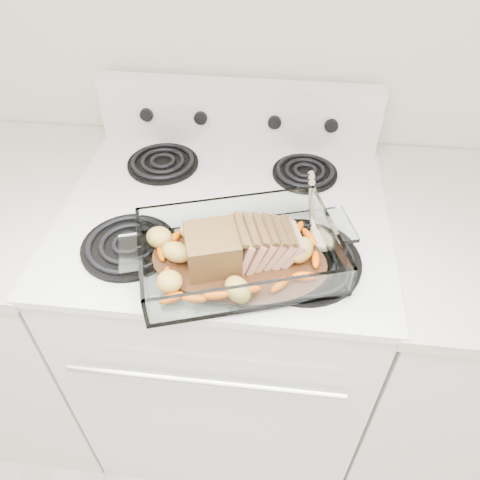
# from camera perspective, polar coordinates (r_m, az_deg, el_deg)

# --- Properties ---
(electric_range) EXTENTS (0.78, 0.70, 1.12)m
(electric_range) POSITION_cam_1_polar(r_m,az_deg,el_deg) (1.47, -1.46, -9.75)
(electric_range) COLOR white
(electric_range) RESTS_ON ground
(counter_left) EXTENTS (0.58, 0.68, 0.93)m
(counter_left) POSITION_cam_1_polar(r_m,az_deg,el_deg) (1.68, -24.81, -7.11)
(counter_left) COLOR silver
(counter_left) RESTS_ON ground
(counter_right) EXTENTS (0.58, 0.68, 0.93)m
(counter_right) POSITION_cam_1_polar(r_m,az_deg,el_deg) (1.56, 24.03, -11.54)
(counter_right) COLOR silver
(counter_right) RESTS_ON ground
(baking_dish) EXTENTS (0.40, 0.26, 0.08)m
(baking_dish) POSITION_cam_1_polar(r_m,az_deg,el_deg) (0.97, -0.14, -1.99)
(baking_dish) COLOR silver
(baking_dish) RESTS_ON electric_range
(pork_roast) EXTENTS (0.24, 0.10, 0.08)m
(pork_roast) POSITION_cam_1_polar(r_m,az_deg,el_deg) (0.95, -0.99, -0.76)
(pork_roast) COLOR brown
(pork_roast) RESTS_ON baking_dish
(roast_vegetables) EXTENTS (0.33, 0.18, 0.04)m
(roast_vegetables) POSITION_cam_1_polar(r_m,az_deg,el_deg) (0.99, -0.12, -0.33)
(roast_vegetables) COLOR #FF6300
(roast_vegetables) RESTS_ON baking_dish
(wooden_spoon) EXTENTS (0.06, 0.29, 0.02)m
(wooden_spoon) POSITION_cam_1_polar(r_m,az_deg,el_deg) (1.09, 9.42, 2.15)
(wooden_spoon) COLOR #D5B48A
(wooden_spoon) RESTS_ON electric_range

